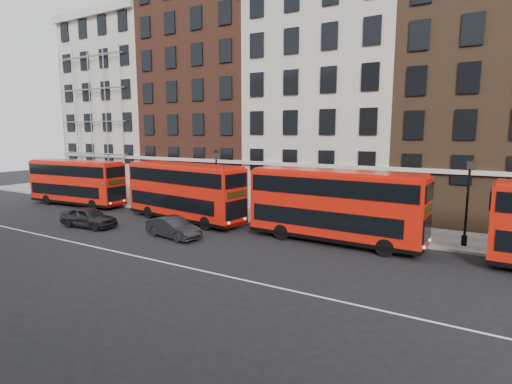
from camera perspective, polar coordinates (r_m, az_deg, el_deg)
The scene contains 13 objects.
ground at distance 22.47m, azimuth -6.20°, elevation -9.28°, with size 120.00×120.00×0.00m, color black.
pavement at distance 31.18m, azimuth 5.47°, elevation -4.05°, with size 80.00×5.00×0.15m, color gray.
kerb at distance 28.99m, azimuth 3.35°, elevation -4.98°, with size 80.00×0.30×0.16m, color gray.
road_centre_line at distance 20.99m, azimuth -9.53°, elevation -10.64°, with size 70.00×0.12×0.01m, color white.
building_terrace at distance 37.50m, azimuth 10.22°, elevation 13.60°, with size 64.00×11.95×22.00m.
bus_a at distance 41.04m, azimuth -24.30°, elevation 1.39°, with size 10.25×3.20×4.24m.
bus_b at distance 31.23m, azimuth -10.22°, elevation 0.21°, with size 10.87×3.92×4.47m.
bus_c at distance 25.12m, azimuth 11.06°, elevation -1.75°, with size 10.87×2.93×4.54m.
car_rear at distance 31.47m, azimuth -22.81°, elevation -3.33°, with size 1.76×4.36×1.49m, color black.
car_front at distance 26.73m, azimuth -11.73°, elevation -4.99°, with size 1.44×4.12×1.36m, color black.
lamp_post_left at distance 32.46m, azimuth -5.68°, elevation 1.83°, with size 0.44×0.44×5.33m.
lamp_post_right at distance 26.55m, azimuth 27.98°, elevation -0.64°, with size 0.44×0.44×5.33m.
iron_railings at distance 33.03m, azimuth 7.11°, elevation -2.34°, with size 6.60×0.06×1.00m, color black, non-canonical shape.
Camera 1 is at (12.90, -17.06, 6.87)m, focal length 28.00 mm.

